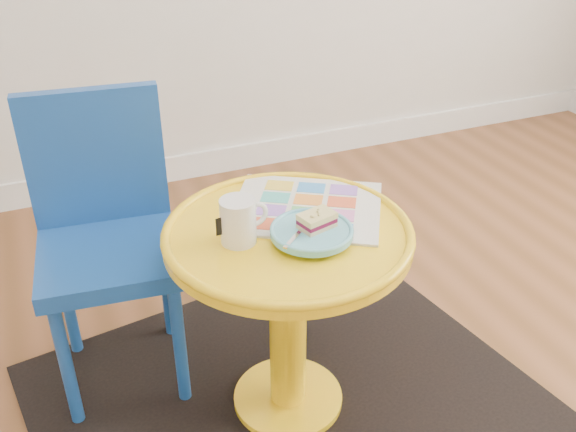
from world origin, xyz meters
name	(u,v)px	position (x,y,z in m)	size (l,w,h in m)	color
room_walls	(55,334)	(-0.99, 0.99, 0.06)	(4.00, 4.00, 4.00)	silver
rug	(288,400)	(-0.42, 0.52, 0.00)	(1.30, 1.10, 0.01)	black
side_table	(288,285)	(-0.42, 0.52, 0.41)	(0.60, 0.60, 0.57)	yellow
chair	(106,226)	(-0.81, 0.87, 0.47)	(0.40, 0.40, 0.82)	#174797
newspaper	(307,207)	(-0.34, 0.60, 0.57)	(0.37, 0.31, 0.01)	silver
mug	(239,220)	(-0.54, 0.52, 0.62)	(0.12, 0.08, 0.11)	silver
plate	(312,232)	(-0.39, 0.46, 0.58)	(0.19, 0.19, 0.02)	#60B7CC
cake_slice	(317,220)	(-0.37, 0.47, 0.61)	(0.09, 0.07, 0.04)	#D3BC8C
fork	(300,232)	(-0.41, 0.46, 0.59)	(0.12, 0.11, 0.00)	silver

